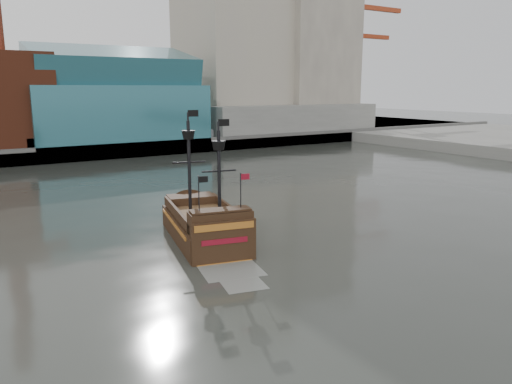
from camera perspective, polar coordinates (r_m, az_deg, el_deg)
ground at (r=28.69m, az=8.31°, el=-12.16°), size 400.00×400.00×0.00m
promenade_far at (r=113.51m, az=-23.73°, el=5.48°), size 220.00×60.00×2.00m
seawall at (r=84.61m, az=-20.52°, el=4.09°), size 220.00×1.00×2.60m
skyline at (r=107.43m, az=-21.28°, el=17.99°), size 149.00×45.00×62.00m
crane_a at (r=140.03m, az=11.15°, el=14.70°), size 22.50×4.00×32.25m
crane_b at (r=153.74m, az=11.12°, el=13.10°), size 19.10×4.00×26.25m
pirate_ship at (r=38.77m, az=-5.87°, el=-4.16°), size 7.25×14.85×10.68m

